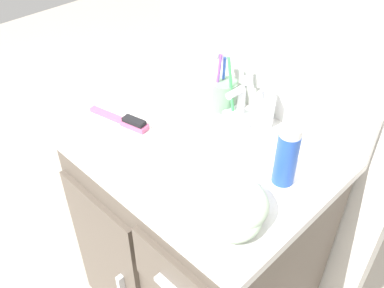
# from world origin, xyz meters

# --- Properties ---
(vanity) EXTENTS (0.71, 0.55, 0.77)m
(vanity) POSITION_xyz_m (-0.00, -0.00, 0.40)
(vanity) COLOR brown
(vanity) RESTS_ON ground_plane
(backsplash) EXTENTS (0.71, 0.02, 0.13)m
(backsplash) POSITION_xyz_m (0.00, 0.26, 0.84)
(backsplash) COLOR silver
(backsplash) RESTS_ON vanity
(sink_faucet) EXTENTS (0.09, 0.09, 0.14)m
(sink_faucet) POSITION_xyz_m (0.00, 0.17, 0.82)
(sink_faucet) COLOR silver
(sink_faucet) RESTS_ON vanity
(toothbrush_cup) EXTENTS (0.10, 0.08, 0.19)m
(toothbrush_cup) POSITION_xyz_m (-0.07, 0.18, 0.82)
(toothbrush_cup) COLOR gray
(toothbrush_cup) RESTS_ON vanity
(soap_dispenser) EXTENTS (0.06, 0.06, 0.13)m
(soap_dispenser) POSITION_xyz_m (0.06, 0.20, 0.83)
(soap_dispenser) COLOR white
(soap_dispenser) RESTS_ON vanity
(shaving_cream_can) EXTENTS (0.05, 0.05, 0.16)m
(shaving_cream_can) POSITION_xyz_m (0.24, 0.05, 0.85)
(shaving_cream_can) COLOR #234CB2
(shaving_cream_can) RESTS_ON vanity
(hairbrush) EXTENTS (0.20, 0.07, 0.03)m
(hairbrush) POSITION_xyz_m (-0.22, -0.08, 0.78)
(hairbrush) COLOR #C1517F
(hairbrush) RESTS_ON vanity
(hand_towel) EXTENTS (0.19, 0.18, 0.07)m
(hand_towel) POSITION_xyz_m (0.22, -0.13, 0.81)
(hand_towel) COLOR #A8BCA3
(hand_towel) RESTS_ON vanity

